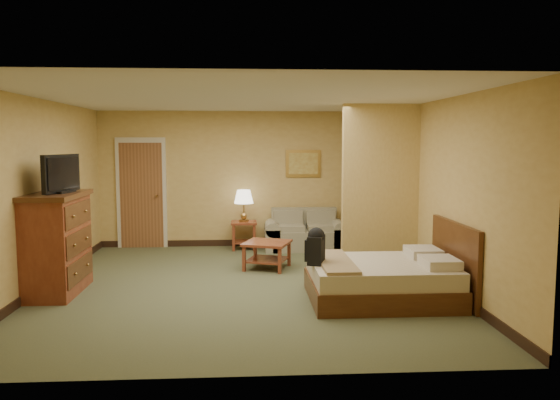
{
  "coord_description": "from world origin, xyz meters",
  "views": [
    {
      "loc": [
        0.05,
        -7.52,
        2.01
      ],
      "look_at": [
        0.55,
        0.6,
        1.15
      ],
      "focal_mm": 35.0,
      "sensor_mm": 36.0,
      "label": 1
    }
  ],
  "objects": [
    {
      "name": "bed",
      "position": [
        1.83,
        -0.79,
        0.27
      ],
      "size": [
        1.89,
        1.53,
        0.99
      ],
      "color": "#452310",
      "rests_on": "floor"
    },
    {
      "name": "door",
      "position": [
        -1.95,
        2.96,
        1.03
      ],
      "size": [
        0.94,
        0.16,
        2.1
      ],
      "color": "beige",
      "rests_on": "floor"
    },
    {
      "name": "right_wall",
      "position": [
        2.75,
        0.0,
        1.3
      ],
      "size": [
        0.02,
        6.0,
        2.6
      ],
      "primitive_type": "cube",
      "color": "tan",
      "rests_on": "floor"
    },
    {
      "name": "loveseat",
      "position": [
        1.14,
        2.57,
        0.25
      ],
      "size": [
        1.51,
        0.7,
        0.77
      ],
      "color": "gray",
      "rests_on": "floor"
    },
    {
      "name": "coffee_table",
      "position": [
        0.37,
        1.03,
        0.31
      ],
      "size": [
        0.86,
        0.86,
        0.43
      ],
      "rotation": [
        0.0,
        0.0,
        -0.33
      ],
      "color": "maroon",
      "rests_on": "floor"
    },
    {
      "name": "tv",
      "position": [
        -2.38,
        -0.22,
        1.58
      ],
      "size": [
        0.28,
        0.82,
        0.5
      ],
      "rotation": [
        0.0,
        0.0,
        -0.21
      ],
      "color": "black",
      "rests_on": "dresser"
    },
    {
      "name": "baseboard",
      "position": [
        0.0,
        2.99,
        0.06
      ],
      "size": [
        5.5,
        0.02,
        0.12
      ],
      "primitive_type": "cube",
      "color": "black",
      "rests_on": "floor"
    },
    {
      "name": "backpack",
      "position": [
        0.91,
        -0.84,
        0.73
      ],
      "size": [
        0.26,
        0.31,
        0.46
      ],
      "rotation": [
        0.0,
        0.0,
        -0.34
      ],
      "color": "black",
      "rests_on": "bed"
    },
    {
      "name": "floor",
      "position": [
        0.0,
        0.0,
        0.0
      ],
      "size": [
        6.0,
        6.0,
        0.0
      ],
      "primitive_type": "plane",
      "color": "#4D5335",
      "rests_on": "ground"
    },
    {
      "name": "dresser",
      "position": [
        -2.48,
        -0.22,
        0.68
      ],
      "size": [
        0.66,
        1.26,
        1.35
      ],
      "color": "maroon",
      "rests_on": "floor"
    },
    {
      "name": "partition",
      "position": [
        2.15,
        0.93,
        1.3
      ],
      "size": [
        1.2,
        0.15,
        2.6
      ],
      "primitive_type": "cube",
      "color": "tan",
      "rests_on": "floor"
    },
    {
      "name": "back_wall",
      "position": [
        0.0,
        3.0,
        1.3
      ],
      "size": [
        5.5,
        0.02,
        2.6
      ],
      "primitive_type": "cube",
      "color": "tan",
      "rests_on": "floor"
    },
    {
      "name": "table_lamp",
      "position": [
        -0.01,
        2.65,
        0.98
      ],
      "size": [
        0.36,
        0.36,
        0.6
      ],
      "color": "#A1773B",
      "rests_on": "side_table"
    },
    {
      "name": "side_table",
      "position": [
        -0.01,
        2.65,
        0.35
      ],
      "size": [
        0.48,
        0.48,
        0.53
      ],
      "color": "maroon",
      "rests_on": "floor"
    },
    {
      "name": "ceiling",
      "position": [
        0.0,
        0.0,
        2.6
      ],
      "size": [
        6.0,
        6.0,
        0.0
      ],
      "primitive_type": "plane",
      "rotation": [
        3.14,
        0.0,
        0.0
      ],
      "color": "white",
      "rests_on": "back_wall"
    },
    {
      "name": "wall_picture",
      "position": [
        1.14,
        2.97,
        1.6
      ],
      "size": [
        0.67,
        0.04,
        0.52
      ],
      "color": "#B78E3F",
      "rests_on": "back_wall"
    },
    {
      "name": "left_wall",
      "position": [
        -2.75,
        0.0,
        1.3
      ],
      "size": [
        0.02,
        6.0,
        2.6
      ],
      "primitive_type": "cube",
      "color": "tan",
      "rests_on": "floor"
    }
  ]
}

